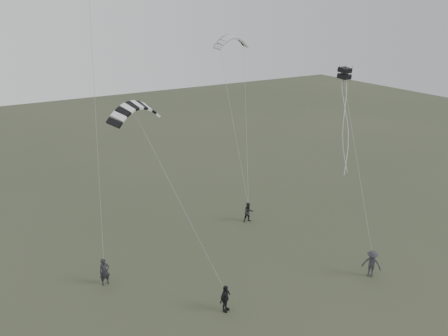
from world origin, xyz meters
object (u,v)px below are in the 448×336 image
flyer_right (248,212)px  kite_striped (135,105)px  flyer_left (105,272)px  kite_pale_large (232,37)px  flyer_center (225,298)px  kite_box (345,73)px  flyer_far (372,264)px

flyer_right → kite_striped: bearing=-145.6°
flyer_left → kite_pale_large: (16.49, 10.81, 13.77)m
flyer_right → flyer_center: size_ratio=0.98×
kite_box → flyer_far: bearing=-110.9°
kite_pale_large → kite_box: kite_pale_large is taller
flyer_right → kite_striped: (-10.93, -4.41, 11.31)m
flyer_left → kite_box: bearing=-8.4°
kite_pale_large → kite_striped: size_ratio=1.08×
flyer_right → flyer_far: flyer_far is taller
flyer_center → kite_box: (12.21, 3.87, 12.06)m
flyer_right → flyer_center: 11.92m
flyer_far → kite_pale_large: bearing=142.8°
flyer_center → kite_box: size_ratio=2.36×
flyer_far → kite_box: 13.43m
flyer_left → kite_pale_large: size_ratio=0.51×
kite_box → flyer_center: bearing=-166.3°
kite_striped → flyer_left: bearing=119.2°
kite_pale_large → kite_striped: kite_pale_large is taller
kite_pale_large → kite_striped: bearing=-146.3°
kite_striped → kite_box: 15.44m
flyer_left → flyer_far: flyer_far is taller
flyer_left → kite_pale_large: kite_pale_large is taller
flyer_far → flyer_left: bearing=-153.2°
kite_striped → kite_pale_large: bearing=18.5°
kite_pale_large → kite_striped: 19.15m
flyer_left → kite_striped: (2.27, -1.76, 11.23)m
kite_pale_large → flyer_far: bearing=-99.6°
kite_striped → flyer_center: bearing=-78.5°
flyer_far → kite_striped: (-13.61, 6.63, 11.19)m
flyer_center → kite_pale_large: 24.69m
flyer_right → kite_pale_large: size_ratio=0.47×
flyer_right → flyer_center: flyer_center is taller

